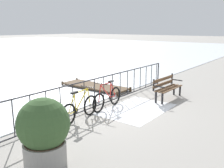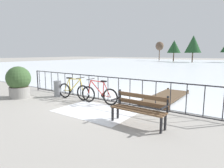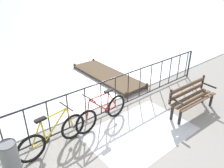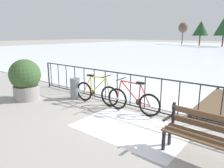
# 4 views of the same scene
# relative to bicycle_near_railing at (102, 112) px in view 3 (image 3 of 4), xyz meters

# --- Properties ---
(ground_plane) EXTENTS (160.00, 160.00, 0.00)m
(ground_plane) POSITION_rel_bicycle_near_railing_xyz_m (-0.05, 0.32, -0.37)
(ground_plane) COLOR #9E9991
(snow_patch) EXTENTS (2.66, 1.80, 0.01)m
(snow_patch) POSITION_rel_bicycle_near_railing_xyz_m (0.54, -0.88, -0.36)
(snow_patch) COLOR white
(snow_patch) RESTS_ON ground
(railing_fence) EXTENTS (9.06, 0.06, 1.07)m
(railing_fence) POSITION_rel_bicycle_near_railing_xyz_m (-0.05, 0.32, 0.19)
(railing_fence) COLOR #232328
(railing_fence) RESTS_ON ground
(bicycle_near_railing) EXTENTS (1.71, 0.52, 0.97)m
(bicycle_near_railing) POSITION_rel_bicycle_near_railing_xyz_m (0.00, 0.00, 0.00)
(bicycle_near_railing) COLOR black
(bicycle_near_railing) RESTS_ON ground
(bicycle_second) EXTENTS (1.71, 0.52, 0.97)m
(bicycle_second) POSITION_rel_bicycle_near_railing_xyz_m (-1.40, -0.04, 0.00)
(bicycle_second) COLOR black
(bicycle_second) RESTS_ON ground
(park_bench) EXTENTS (1.62, 0.54, 0.89)m
(park_bench) POSITION_rel_bicycle_near_railing_xyz_m (2.35, -1.11, 0.14)
(park_bench) COLOR brown
(park_bench) RESTS_ON ground
(trash_bin) EXTENTS (0.35, 0.35, 0.73)m
(trash_bin) POSITION_rel_bicycle_near_railing_xyz_m (-2.35, -0.13, 0.00)
(trash_bin) COLOR gray
(trash_bin) RESTS_ON ground
(wooden_dock) EXTENTS (1.10, 3.39, 0.20)m
(wooden_dock) POSITION_rel_bicycle_near_railing_xyz_m (1.94, 2.26, -0.25)
(wooden_dock) COLOR brown
(wooden_dock) RESTS_ON ground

